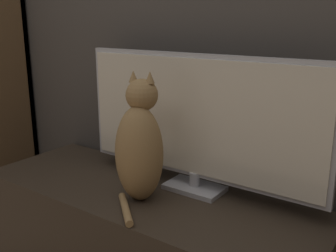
% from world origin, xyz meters
% --- Properties ---
extents(tv_stand, '(1.49, 0.53, 0.51)m').
position_xyz_m(tv_stand, '(0.00, 0.91, 0.26)').
color(tv_stand, '#33281E').
rests_on(tv_stand, ground_plane).
extents(tv, '(1.08, 0.14, 0.56)m').
position_xyz_m(tv, '(0.16, 1.05, 0.81)').
color(tv, '#B7B7BC').
rests_on(tv, tv_stand).
extents(cat, '(0.24, 0.31, 0.51)m').
position_xyz_m(cat, '(0.03, 0.85, 0.73)').
color(cat, '#997547').
rests_on(cat, tv_stand).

